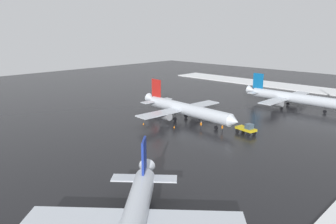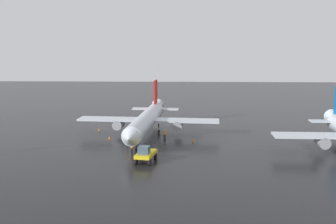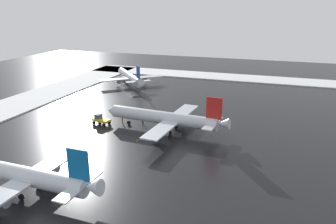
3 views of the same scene
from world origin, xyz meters
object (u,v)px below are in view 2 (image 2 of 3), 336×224
object	(u,v)px
airplane_parked_portside	(147,120)
ground_crew_beside_wing	(165,134)
pushback_tug	(145,154)
ground_crew_by_nose_gear	(132,147)
ground_crew_mid_apron	(127,140)
traffic_cone_near_nose	(99,129)
traffic_cone_mid_line	(109,138)
traffic_cone_wingtip_side	(193,140)

from	to	relation	value
airplane_parked_portside	ground_crew_beside_wing	size ratio (longest dim) A/B	18.51
ground_crew_beside_wing	pushback_tug	bearing A→B (deg)	-7.20
ground_crew_beside_wing	ground_crew_by_nose_gear	distance (m)	11.22
airplane_parked_portside	ground_crew_mid_apron	distance (m)	7.82
ground_crew_beside_wing	traffic_cone_near_nose	xyz separation A→B (m)	(-13.06, 6.96, -0.70)
ground_crew_by_nose_gear	traffic_cone_mid_line	xyz separation A→B (m)	(-5.27, 10.01, -0.70)
ground_crew_mid_apron	ground_crew_by_nose_gear	distance (m)	5.19
airplane_parked_portside	traffic_cone_near_nose	size ratio (longest dim) A/B	57.53
ground_crew_by_nose_gear	ground_crew_mid_apron	bearing A→B (deg)	176.83
traffic_cone_mid_line	ground_crew_beside_wing	bearing A→B (deg)	1.62
airplane_parked_portside	traffic_cone_near_nose	xyz separation A→B (m)	(-9.71, 5.20, -2.83)
ground_crew_mid_apron	ground_crew_beside_wing	size ratio (longest dim) A/B	1.00
pushback_tug	traffic_cone_wingtip_side	bearing A→B (deg)	162.53
ground_crew_mid_apron	airplane_parked_portside	bearing A→B (deg)	56.57
pushback_tug	ground_crew_by_nose_gear	xyz separation A→B (m)	(-2.50, 4.81, -0.31)
ground_crew_mid_apron	ground_crew_by_nose_gear	world-z (taller)	same
pushback_tug	traffic_cone_wingtip_side	xyz separation A→B (m)	(7.00, 13.23, -1.01)
traffic_cone_near_nose	ground_crew_by_nose_gear	bearing A→B (deg)	-63.60
ground_crew_by_nose_gear	airplane_parked_portside	bearing A→B (deg)	155.32
traffic_cone_wingtip_side	airplane_parked_portside	bearing A→B (deg)	156.51
traffic_cone_near_nose	traffic_cone_mid_line	xyz separation A→B (m)	(3.29, -7.24, 0.00)
pushback_tug	ground_crew_mid_apron	world-z (taller)	pushback_tug
traffic_cone_near_nose	airplane_parked_portside	bearing A→B (deg)	-28.15
ground_crew_beside_wing	ground_crew_by_nose_gear	size ratio (longest dim) A/B	1.00
airplane_parked_portside	traffic_cone_wingtip_side	bearing A→B (deg)	70.60
ground_crew_beside_wing	traffic_cone_near_nose	world-z (taller)	ground_crew_beside_wing
pushback_tug	ground_crew_beside_wing	size ratio (longest dim) A/B	2.88
airplane_parked_portside	pushback_tug	size ratio (longest dim) A/B	6.43
ground_crew_beside_wing	traffic_cone_wingtip_side	size ratio (longest dim) A/B	3.11
airplane_parked_portside	pushback_tug	xyz separation A→B (m)	(1.35, -16.86, -1.82)
pushback_tug	traffic_cone_wingtip_side	distance (m)	15.00
traffic_cone_near_nose	traffic_cone_wingtip_side	distance (m)	20.10
airplane_parked_portside	traffic_cone_mid_line	distance (m)	7.31
traffic_cone_wingtip_side	ground_crew_beside_wing	bearing A→B (deg)	159.61
traffic_cone_mid_line	traffic_cone_wingtip_side	distance (m)	14.86
pushback_tug	ground_crew_beside_wing	world-z (taller)	pushback_tug
traffic_cone_mid_line	traffic_cone_wingtip_side	size ratio (longest dim) A/B	1.00
airplane_parked_portside	pushback_tug	world-z (taller)	airplane_parked_portside
pushback_tug	traffic_cone_mid_line	distance (m)	16.76
airplane_parked_portside	ground_crew_by_nose_gear	distance (m)	12.29
ground_crew_beside_wing	ground_crew_by_nose_gear	xyz separation A→B (m)	(-4.50, -10.28, 0.00)
ground_crew_mid_apron	traffic_cone_mid_line	xyz separation A→B (m)	(-3.84, 5.02, -0.70)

